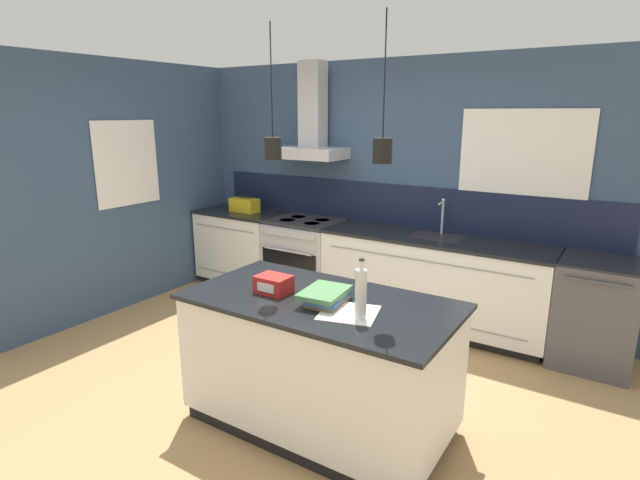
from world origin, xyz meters
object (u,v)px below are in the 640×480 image
Objects in this scene: oven_range at (305,259)px; dishwasher at (595,313)px; book_stack at (326,296)px; red_supply_box at (274,284)px; bottle_on_island at (361,294)px; yellow_toolbox at (245,205)px.

oven_range is 1.00× the size of dishwasher.
book_stack is 0.40m from red_supply_box.
dishwasher is at bearing 0.08° from oven_range.
bottle_on_island reaches higher than red_supply_box.
bottle_on_island is 1.02× the size of book_stack.
dishwasher is at bearing 55.26° from book_stack.
oven_range is 4.10× the size of red_supply_box.
yellow_toolbox is at bearing 142.07° from bottle_on_island.
dishwasher is (2.91, 0.00, 0.00)m from oven_range.
yellow_toolbox reaches higher than dishwasher.
dishwasher is at bearing 62.53° from bottle_on_island.
oven_range is at bearing 130.98° from bottle_on_island.
bottle_on_island is at bearing -117.47° from dishwasher.
oven_range is at bearing -179.92° from dishwasher.
dishwasher is 2.48m from book_stack.
book_stack is 3.12m from yellow_toolbox.
red_supply_box is at bearing -60.76° from oven_range.
red_supply_box is (-0.69, 0.08, -0.10)m from bottle_on_island.
oven_range is at bearing 127.38° from book_stack.
bottle_on_island is (-1.09, -2.10, 0.61)m from dishwasher.
yellow_toolbox is (-3.78, 0.00, 0.54)m from dishwasher.
red_supply_box is at bearing -131.54° from dishwasher.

